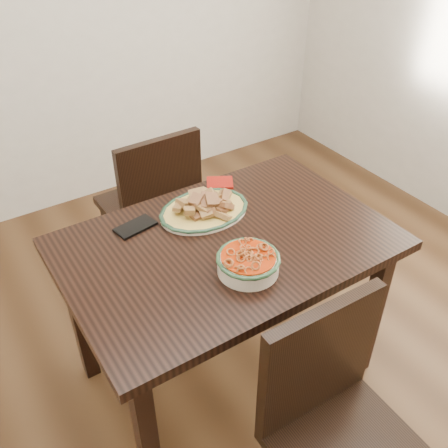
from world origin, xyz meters
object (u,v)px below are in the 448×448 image
fish_plate (204,204)px  noodle_bowl (248,261)px  dining_table (227,260)px  chair_near (335,420)px  smartphone (135,227)px  chair_far (153,202)px

fish_plate → noodle_bowl: size_ratio=1.65×
dining_table → fish_plate: 0.24m
fish_plate → chair_near: bearing=-93.7°
dining_table → noodle_bowl: size_ratio=5.46×
dining_table → smartphone: bearing=134.9°
fish_plate → smartphone: (-0.27, 0.06, -0.04)m
chair_far → fish_plate: size_ratio=2.45×
dining_table → smartphone: smartphone is taller
chair_far → chair_near: bearing=85.8°
noodle_bowl → smartphone: (-0.22, 0.44, -0.04)m
noodle_bowl → chair_near: bearing=-90.3°
dining_table → chair_far: (0.03, 0.72, -0.15)m
chair_near → noodle_bowl: chair_near is taller
dining_table → chair_near: chair_near is taller
chair_near → fish_plate: 0.91m
dining_table → chair_near: bearing=-93.2°
dining_table → fish_plate: (0.02, 0.19, 0.14)m
chair_far → smartphone: chair_far is taller
chair_far → chair_near: size_ratio=1.00×
chair_far → fish_plate: (-0.02, -0.53, 0.30)m
fish_plate → smartphone: size_ratio=2.38×
fish_plate → noodle_bowl: bearing=-98.1°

